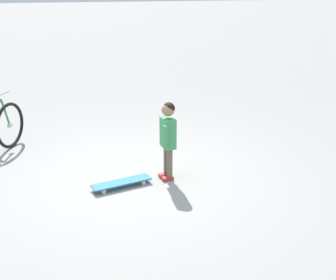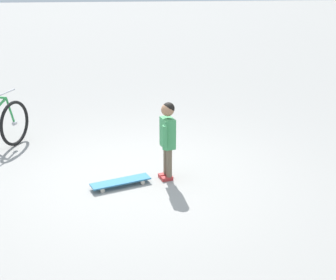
% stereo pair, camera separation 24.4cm
% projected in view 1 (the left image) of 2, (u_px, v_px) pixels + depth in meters
% --- Properties ---
extents(ground_plane, '(50.00, 50.00, 0.00)m').
position_uv_depth(ground_plane, '(131.00, 178.00, 6.65)').
color(ground_plane, gray).
extents(child_person, '(0.40, 0.23, 1.06)m').
position_uv_depth(child_person, '(168.00, 132.00, 6.41)').
color(child_person, brown).
rests_on(child_person, ground).
extents(skateboard, '(0.46, 0.80, 0.07)m').
position_uv_depth(skateboard, '(122.00, 183.00, 6.38)').
color(skateboard, teal).
rests_on(skateboard, ground).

